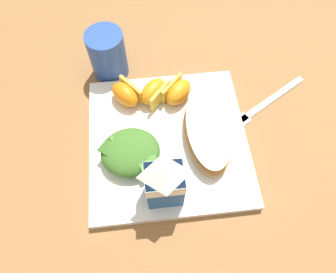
{
  "coord_description": "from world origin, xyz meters",
  "views": [
    {
      "loc": [
        0.03,
        0.25,
        0.51
      ],
      "look_at": [
        0.0,
        0.0,
        0.03
      ],
      "focal_mm": 33.2,
      "sensor_mm": 36.0,
      "label": 1
    }
  ],
  "objects": [
    {
      "name": "cheesy_pizza_bread",
      "position": [
        -0.07,
        -0.0,
        0.03
      ],
      "size": [
        0.08,
        0.17,
        0.04
      ],
      "color": "#B77F42",
      "rests_on": "white_plate"
    },
    {
      "name": "orange_wedge_front",
      "position": [
        -0.03,
        -0.09,
        0.04
      ],
      "size": [
        0.07,
        0.07,
        0.04
      ],
      "color": "orange",
      "rests_on": "white_plate"
    },
    {
      "name": "milk_carton",
      "position": [
        0.02,
        0.1,
        0.08
      ],
      "size": [
        0.06,
        0.04,
        0.11
      ],
      "color": "#23569E",
      "rests_on": "white_plate"
    },
    {
      "name": "metal_fork",
      "position": [
        -0.19,
        -0.06,
        0.0
      ],
      "size": [
        0.17,
        0.11,
        0.01
      ],
      "color": "silver",
      "rests_on": "ground"
    },
    {
      "name": "drinking_blue_cup",
      "position": [
        0.1,
        -0.18,
        0.05
      ],
      "size": [
        0.07,
        0.07,
        0.1
      ],
      "primitive_type": "cylinder",
      "color": "#284CA3",
      "rests_on": "ground"
    },
    {
      "name": "orange_wedge_rear",
      "position": [
        0.07,
        -0.09,
        0.04
      ],
      "size": [
        0.07,
        0.07,
        0.04
      ],
      "color": "orange",
      "rests_on": "white_plate"
    },
    {
      "name": "ground",
      "position": [
        0.0,
        0.0,
        0.0
      ],
      "size": [
        3.0,
        3.0,
        0.0
      ],
      "primitive_type": "plane",
      "color": "olive"
    },
    {
      "name": "white_plate",
      "position": [
        0.0,
        0.0,
        0.01
      ],
      "size": [
        0.28,
        0.28,
        0.02
      ],
      "primitive_type": "cube",
      "color": "white",
      "rests_on": "ground"
    },
    {
      "name": "orange_wedge_middle",
      "position": [
        0.02,
        -0.09,
        0.04
      ],
      "size": [
        0.07,
        0.07,
        0.04
      ],
      "color": "orange",
      "rests_on": "white_plate"
    },
    {
      "name": "green_salad_pile",
      "position": [
        0.07,
        0.03,
        0.04
      ],
      "size": [
        0.1,
        0.09,
        0.04
      ],
      "color": "#3D7028",
      "rests_on": "white_plate"
    }
  ]
}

